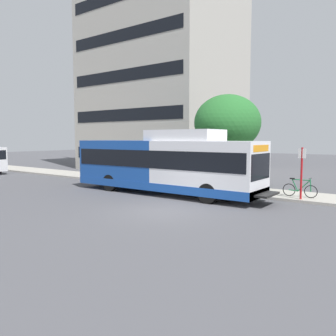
{
  "coord_description": "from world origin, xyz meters",
  "views": [
    {
      "loc": [
        -11.77,
        -8.86,
        3.2
      ],
      "look_at": [
        2.9,
        1.94,
        1.6
      ],
      "focal_mm": 36.48,
      "sensor_mm": 36.0,
      "label": 1
    }
  ],
  "objects_px": {
    "bus_stop_sign_pole": "(302,169)",
    "street_tree_near_stop": "(227,123)",
    "bicycle_parked": "(300,189)",
    "transit_bus": "(164,164)"
  },
  "relations": [
    {
      "from": "bus_stop_sign_pole",
      "to": "street_tree_near_stop",
      "type": "height_order",
      "value": "street_tree_near_stop"
    },
    {
      "from": "bus_stop_sign_pole",
      "to": "street_tree_near_stop",
      "type": "bearing_deg",
      "value": 68.43
    },
    {
      "from": "bus_stop_sign_pole",
      "to": "bicycle_parked",
      "type": "height_order",
      "value": "bus_stop_sign_pole"
    },
    {
      "from": "street_tree_near_stop",
      "to": "bus_stop_sign_pole",
      "type": "bearing_deg",
      "value": -111.57
    },
    {
      "from": "bus_stop_sign_pole",
      "to": "bicycle_parked",
      "type": "relative_size",
      "value": 1.48
    },
    {
      "from": "transit_bus",
      "to": "bicycle_parked",
      "type": "xyz_separation_m",
      "value": [
        2.66,
        -6.83,
        -1.14
      ]
    },
    {
      "from": "transit_bus",
      "to": "street_tree_near_stop",
      "type": "height_order",
      "value": "street_tree_near_stop"
    },
    {
      "from": "transit_bus",
      "to": "street_tree_near_stop",
      "type": "bearing_deg",
      "value": -25.43
    },
    {
      "from": "transit_bus",
      "to": "bus_stop_sign_pole",
      "type": "xyz_separation_m",
      "value": [
        2.0,
        -7.05,
        -0.05
      ]
    },
    {
      "from": "transit_bus",
      "to": "street_tree_near_stop",
      "type": "xyz_separation_m",
      "value": [
        4.04,
        -1.92,
        2.45
      ]
    }
  ]
}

